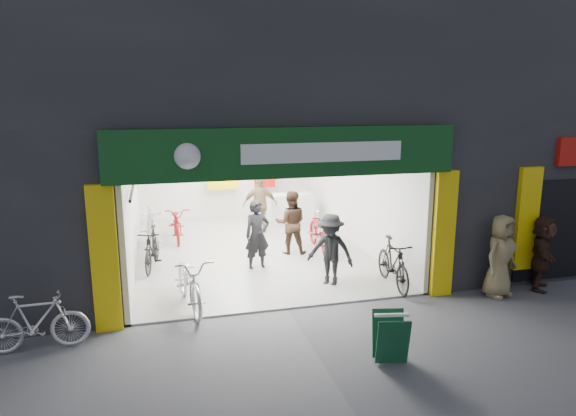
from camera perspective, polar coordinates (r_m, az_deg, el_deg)
name	(u,v)px	position (r m, az deg, el deg)	size (l,w,h in m)	color
ground	(288,310)	(10.08, -0.03, -11.24)	(60.00, 60.00, 0.00)	#56565B
building	(274,86)	(14.31, -1.62, 13.44)	(17.00, 10.27, 8.00)	#232326
bike_left_front	(190,281)	(10.17, -10.86, -7.97)	(0.72, 2.06, 1.08)	silver
bike_left_midfront	(152,249)	(12.57, -14.88, -4.39)	(0.48, 1.69, 1.02)	black
bike_left_midback	(177,223)	(14.90, -12.22, -1.66)	(0.67, 1.92, 1.01)	maroon
bike_left_back	(152,229)	(14.01, -14.92, -2.29)	(0.56, 1.99, 1.20)	#AAAAAF
bike_right_front	(393,263)	(11.25, 11.60, -6.05)	(0.50, 1.78, 1.07)	black
bike_right_mid	(320,232)	(13.57, 3.58, -2.66)	(0.70, 2.02, 1.06)	maroon
bike_right_back	(319,232)	(13.62, 3.51, -2.63)	(0.49, 1.75, 1.05)	silver
parked_bike	(36,322)	(9.33, -26.20, -11.32)	(0.46, 1.62, 0.98)	silver
customer_a	(257,235)	(12.08, -3.44, -3.05)	(0.61, 0.40, 1.67)	black
customer_b	(291,223)	(13.20, 0.31, -1.68)	(0.81, 0.63, 1.68)	#342317
customer_c	(330,250)	(11.06, 4.74, -4.72)	(1.03, 0.59, 1.60)	black
customer_d	(260,205)	(15.27, -3.11, 0.36)	(1.02, 0.43, 1.75)	#7F684A
pedestrian_near	(500,256)	(11.32, 22.53, -4.93)	(0.84, 0.54, 1.71)	olive
pedestrian_far	(542,253)	(12.09, 26.42, -4.50)	(1.48, 0.47, 1.60)	#382119
sandwich_board	(391,336)	(8.26, 11.32, -13.82)	(0.59, 0.60, 0.77)	#104124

